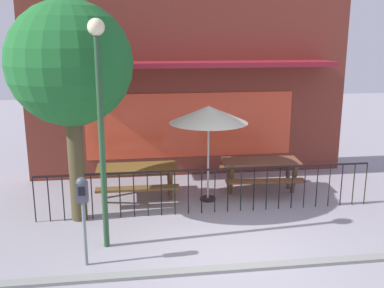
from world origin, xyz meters
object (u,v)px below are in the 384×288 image
(parking_meter_near, at_px, (83,198))
(street_lamp, at_px, (100,104))
(picnic_table_left, at_px, (137,173))
(street_tree, at_px, (70,65))
(picnic_table_right, at_px, (261,167))
(patio_umbrella, at_px, (209,115))

(parking_meter_near, height_order, street_lamp, street_lamp)
(picnic_table_left, bearing_deg, street_tree, -140.56)
(picnic_table_left, height_order, picnic_table_right, same)
(street_lamp, bearing_deg, patio_umbrella, 42.56)
(picnic_table_left, height_order, parking_meter_near, parking_meter_near)
(patio_umbrella, height_order, street_tree, street_tree)
(parking_meter_near, xyz_separation_m, street_tree, (-0.30, 1.93, 1.94))
(patio_umbrella, height_order, parking_meter_near, patio_umbrella)
(street_lamp, bearing_deg, street_tree, 114.72)
(patio_umbrella, xyz_separation_m, parking_meter_near, (-2.48, -2.63, -0.80))
(picnic_table_left, distance_m, picnic_table_right, 2.92)
(patio_umbrella, bearing_deg, picnic_table_right, 16.24)
(picnic_table_right, distance_m, street_lamp, 4.68)
(patio_umbrella, distance_m, parking_meter_near, 3.70)
(picnic_table_left, xyz_separation_m, street_lamp, (-0.60, -2.29, 1.95))
(picnic_table_right, relative_size, patio_umbrella, 0.88)
(picnic_table_left, bearing_deg, parking_meter_near, -107.10)
(picnic_table_right, distance_m, patio_umbrella, 1.94)
(picnic_table_right, height_order, parking_meter_near, parking_meter_near)
(picnic_table_left, xyz_separation_m, parking_meter_near, (-0.90, -2.92, 0.55))
(patio_umbrella, bearing_deg, parking_meter_near, -133.29)
(patio_umbrella, bearing_deg, picnic_table_left, 169.50)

